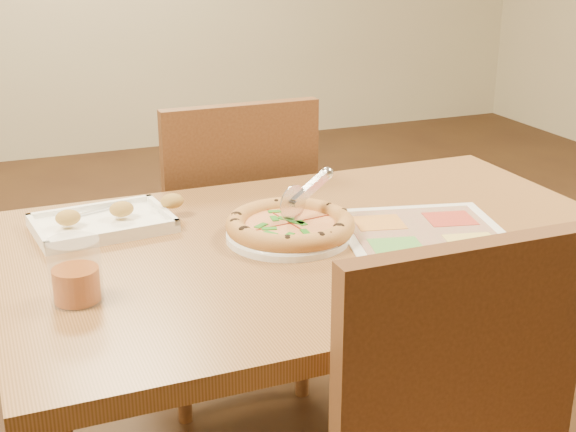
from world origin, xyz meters
name	(u,v)px	position (x,y,z in m)	size (l,w,h in m)	color
dining_table	(322,277)	(0.00, 0.00, 0.63)	(1.30, 0.85, 0.72)	#8C5E38
chair_far	(232,216)	(0.00, 0.60, 0.57)	(0.42, 0.42, 0.47)	brown
plate	(288,236)	(-0.06, 0.03, 0.73)	(0.26, 0.26, 0.01)	white
pizza	(290,225)	(-0.06, 0.03, 0.75)	(0.27, 0.27, 0.04)	#E4924D
pizza_cutter	(305,193)	(-0.01, 0.06, 0.80)	(0.14, 0.08, 0.09)	silver
appetizer_tray	(106,222)	(-0.40, 0.23, 0.73)	(0.33, 0.22, 0.05)	white
glass_tumbler	(76,275)	(-0.51, -0.10, 0.77)	(0.09, 0.09, 0.11)	#8E390A
menu	(435,245)	(0.19, -0.12, 0.72)	(0.34, 0.48, 0.01)	white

